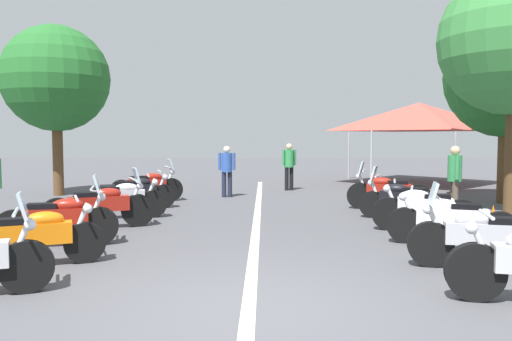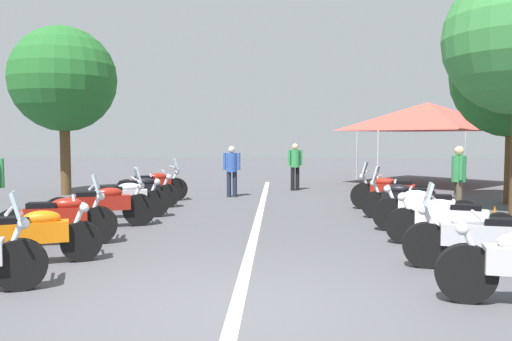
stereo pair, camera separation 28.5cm
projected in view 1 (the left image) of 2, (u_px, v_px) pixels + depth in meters
name	position (u px, v px, depth m)	size (l,w,h in m)	color
ground_plane	(248.00, 311.00, 5.34)	(80.00, 80.00, 0.00)	#4C4C51
lane_centre_stripe	(256.00, 224.00, 10.67)	(20.04, 0.16, 0.01)	beige
motorcycle_left_row_1	(33.00, 236.00, 7.12)	(1.01, 1.92, 0.98)	black
motorcycle_left_row_2	(59.00, 219.00, 8.45)	(0.78, 1.98, 1.22)	black
motorcycle_left_row_3	(100.00, 205.00, 10.08)	(1.10, 2.07, 1.23)	black
motorcycle_left_row_4	(120.00, 199.00, 11.36)	(0.84, 2.12, 1.00)	black
motorcycle_left_row_5	(134.00, 192.00, 12.90)	(0.90, 2.07, 0.99)	black
motorcycle_left_row_6	(148.00, 186.00, 14.27)	(1.04, 1.94, 1.22)	black
motorcycle_right_row_1	(485.00, 236.00, 6.98)	(0.80, 2.15, 1.21)	black
motorcycle_right_row_2	(450.00, 219.00, 8.52)	(0.93, 2.08, 0.99)	black
motorcycle_right_row_3	(424.00, 208.00, 9.79)	(0.83, 2.00, 1.01)	black
motorcycle_right_row_4	(402.00, 199.00, 11.26)	(0.96, 1.92, 1.20)	black
motorcycle_right_row_5	(388.00, 191.00, 12.74)	(0.92, 2.05, 1.23)	black
traffic_cone_1	(493.00, 222.00, 9.23)	(0.36, 0.36, 0.61)	orange
bystander_1	(227.00, 167.00, 15.44)	(0.32, 0.53, 1.58)	#1E2338
bystander_3	(455.00, 175.00, 11.76)	(0.53, 0.32, 1.65)	brown
bystander_4	(289.00, 163.00, 17.43)	(0.32, 0.50, 1.63)	black
roadside_tree_0	(506.00, 77.00, 13.87)	(3.34, 3.34, 5.19)	brown
roadside_tree_1	(56.00, 79.00, 15.71)	(3.32, 3.32, 5.35)	brown
event_tent	(419.00, 117.00, 19.60)	(5.18, 5.18, 3.20)	#E54C3F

